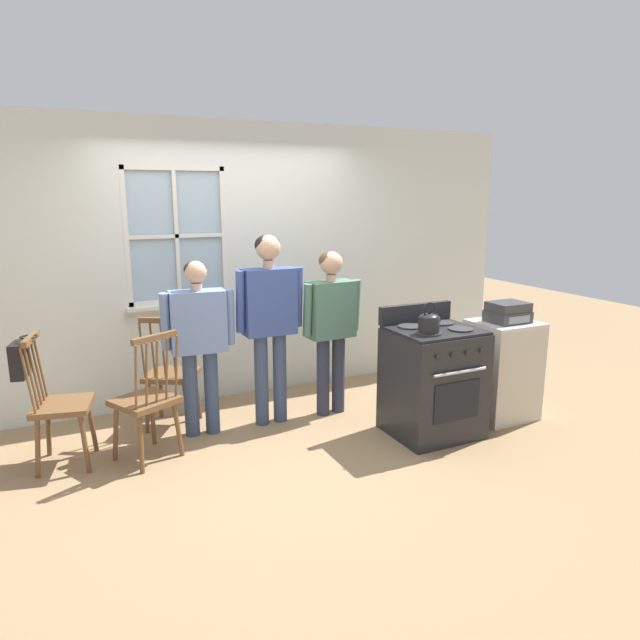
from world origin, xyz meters
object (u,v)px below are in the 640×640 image
(chair_center_cluster, at_px, (147,402))
(person_elderly_left, at_px, (198,332))
(person_adult_right, at_px, (331,317))
(potted_plant, at_px, (196,295))
(stereo, at_px, (508,312))
(chair_by_window, at_px, (60,406))
(person_teen_center, at_px, (269,310))
(kettle, at_px, (429,322))
(chair_near_wall, at_px, (171,376))
(handbag, at_px, (20,359))
(side_counter, at_px, (502,370))
(stove, at_px, (433,380))

(chair_center_cluster, height_order, person_elderly_left, person_elderly_left)
(person_adult_right, relative_size, potted_plant, 7.22)
(person_elderly_left, bearing_deg, person_adult_right, 3.53)
(chair_center_cluster, relative_size, stereo, 3.00)
(person_elderly_left, bearing_deg, stereo, -12.00)
(chair_by_window, xyz_separation_m, person_teen_center, (1.72, 0.09, 0.57))
(chair_center_cluster, bearing_deg, kettle, 135.46)
(chair_near_wall, bearing_deg, kettle, 175.98)
(handbag, distance_m, side_counter, 3.99)
(person_teen_center, distance_m, kettle, 1.37)
(chair_by_window, bearing_deg, person_teen_center, -74.58)
(potted_plant, xyz_separation_m, stereo, (2.41, -1.57, -0.09))
(person_teen_center, distance_m, person_adult_right, 0.60)
(chair_near_wall, bearing_deg, chair_by_window, 52.64)
(person_elderly_left, xyz_separation_m, potted_plant, (0.17, 0.75, 0.18))
(kettle, relative_size, side_counter, 0.27)
(chair_by_window, xyz_separation_m, potted_plant, (1.26, 0.86, 0.60))
(person_teen_center, height_order, stereo, person_teen_center)
(kettle, height_order, handbag, kettle)
(chair_center_cluster, height_order, handbag, same)
(chair_center_cluster, relative_size, stove, 0.94)
(handbag, bearing_deg, side_counter, -10.82)
(chair_center_cluster, bearing_deg, person_teen_center, 167.01)
(potted_plant, height_order, stereo, potted_plant)
(chair_near_wall, height_order, potted_plant, potted_plant)
(person_teen_center, bearing_deg, stove, -34.48)
(stove, bearing_deg, stereo, 0.73)
(person_elderly_left, bearing_deg, chair_by_window, -168.88)
(chair_by_window, xyz_separation_m, chair_center_cluster, (0.60, -0.19, 0.00))
(stove, xyz_separation_m, potted_plant, (-1.61, 1.58, 0.60))
(chair_near_wall, xyz_separation_m, potted_plant, (0.37, 0.49, 0.60))
(person_elderly_left, height_order, stereo, person_elderly_left)
(chair_near_wall, xyz_separation_m, person_teen_center, (0.82, -0.29, 0.57))
(side_counter, height_order, stereo, stereo)
(person_elderly_left, distance_m, handbag, 1.32)
(person_elderly_left, bearing_deg, side_counter, -11.58)
(person_teen_center, xyz_separation_m, kettle, (1.00, -0.94, -0.01))
(person_adult_right, bearing_deg, handbag, 176.60)
(person_adult_right, distance_m, handbag, 2.53)
(chair_by_window, height_order, chair_near_wall, same)
(chair_by_window, bearing_deg, chair_center_cluster, -94.98)
(chair_center_cluster, xyz_separation_m, person_adult_right, (1.70, 0.25, 0.46))
(chair_near_wall, height_order, person_teen_center, person_teen_center)
(person_teen_center, bearing_deg, side_counter, -21.20)
(chair_center_cluster, distance_m, stove, 2.33)
(chair_near_wall, bearing_deg, person_teen_center, -169.14)
(chair_near_wall, relative_size, side_counter, 1.13)
(potted_plant, bearing_deg, chair_by_window, -145.81)
(chair_center_cluster, distance_m, handbag, 0.95)
(person_adult_right, bearing_deg, chair_center_cluster, -175.23)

